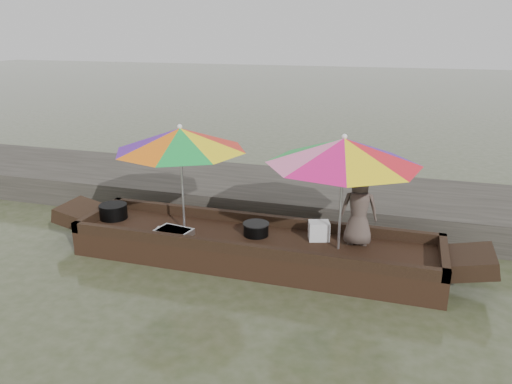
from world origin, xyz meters
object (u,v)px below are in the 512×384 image
(tray_crayfish, at_px, (174,233))
(umbrella_stern, at_px, (341,194))
(charcoal_grill, at_px, (256,230))
(cooking_pot, at_px, (113,211))
(boat_hull, at_px, (254,249))
(tray_scallop, at_px, (170,234))
(supply_bag, at_px, (319,231))
(umbrella_bow, at_px, (182,179))
(vendor, at_px, (359,209))

(tray_crayfish, distance_m, umbrella_stern, 2.42)
(charcoal_grill, bearing_deg, umbrella_stern, -5.45)
(cooking_pot, bearing_deg, boat_hull, -2.31)
(tray_scallop, height_order, supply_bag, supply_bag)
(tray_crayfish, relative_size, umbrella_stern, 0.25)
(cooking_pot, relative_size, umbrella_stern, 0.21)
(supply_bag, bearing_deg, cooking_pot, -177.56)
(supply_bag, height_order, umbrella_bow, umbrella_bow)
(cooking_pot, distance_m, supply_bag, 3.19)
(supply_bag, bearing_deg, boat_hull, -165.33)
(vendor, bearing_deg, umbrella_stern, 42.42)
(cooking_pot, height_order, charcoal_grill, cooking_pot)
(charcoal_grill, height_order, umbrella_bow, umbrella_bow)
(cooking_pot, relative_size, umbrella_bow, 0.23)
(vendor, bearing_deg, supply_bag, -4.29)
(umbrella_bow, bearing_deg, tray_crayfish, -100.91)
(cooking_pot, bearing_deg, supply_bag, 2.44)
(charcoal_grill, xyz_separation_m, supply_bag, (0.88, 0.12, 0.05))
(tray_scallop, distance_m, supply_bag, 2.10)
(umbrella_stern, bearing_deg, tray_crayfish, -173.75)
(charcoal_grill, bearing_deg, tray_crayfish, -161.80)
(tray_crayfish, xyz_separation_m, vendor, (2.51, 0.49, 0.46))
(charcoal_grill, relative_size, umbrella_bow, 0.19)
(umbrella_stern, bearing_deg, charcoal_grill, 174.55)
(cooking_pot, xyz_separation_m, charcoal_grill, (2.31, 0.02, -0.03))
(supply_bag, relative_size, umbrella_stern, 0.14)
(boat_hull, height_order, vendor, vendor)
(boat_hull, xyz_separation_m, supply_bag, (0.87, 0.23, 0.30))
(cooking_pot, relative_size, vendor, 0.42)
(charcoal_grill, height_order, umbrella_stern, umbrella_stern)
(tray_crayfish, bearing_deg, umbrella_stern, 6.25)
(charcoal_grill, bearing_deg, tray_scallop, -161.60)
(cooking_pot, height_order, umbrella_bow, umbrella_bow)
(vendor, bearing_deg, boat_hull, 4.32)
(boat_hull, xyz_separation_m, tray_crayfish, (-1.11, -0.25, 0.22))
(boat_hull, height_order, umbrella_stern, umbrella_stern)
(boat_hull, relative_size, umbrella_stern, 2.58)
(tray_crayfish, xyz_separation_m, umbrella_bow, (0.05, 0.25, 0.73))
(tray_crayfish, distance_m, umbrella_bow, 0.77)
(cooking_pot, distance_m, umbrella_stern, 3.56)
(umbrella_bow, distance_m, umbrella_stern, 2.25)
(boat_hull, distance_m, vendor, 1.58)
(tray_crayfish, xyz_separation_m, supply_bag, (1.99, 0.48, 0.09))
(tray_crayfish, height_order, charcoal_grill, charcoal_grill)
(cooking_pot, distance_m, tray_scallop, 1.21)
(tray_scallop, distance_m, umbrella_bow, 0.80)
(boat_hull, height_order, supply_bag, supply_bag)
(tray_crayfish, bearing_deg, umbrella_bow, 79.09)
(boat_hull, xyz_separation_m, umbrella_bow, (-1.07, 0.00, 0.95))
(boat_hull, relative_size, supply_bag, 18.29)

